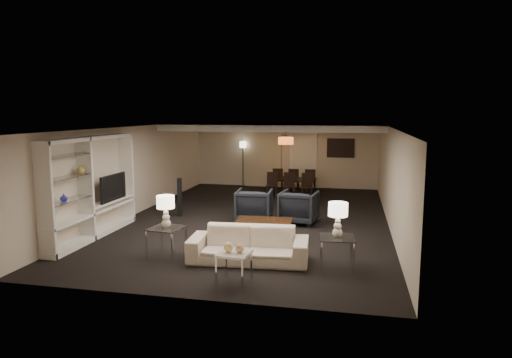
{
  "coord_description": "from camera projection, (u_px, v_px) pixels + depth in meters",
  "views": [
    {
      "loc": [
        2.52,
        -11.93,
        2.91
      ],
      "look_at": [
        0.0,
        0.0,
        1.1
      ],
      "focal_mm": 32.0,
      "sensor_mm": 36.0,
      "label": 1
    }
  ],
  "objects": [
    {
      "name": "television",
      "position": [
        109.0,
        187.0,
        11.16
      ],
      "size": [
        1.12,
        0.15,
        0.64
      ],
      "primitive_type": "imported",
      "rotation": [
        0.0,
        0.0,
        1.57
      ],
      "color": "black",
      "rests_on": "media_unit"
    },
    {
      "name": "dining_table",
      "position": [
        292.0,
        186.0,
        16.09
      ],
      "size": [
        1.72,
        1.08,
        0.57
      ],
      "primitive_type": "imported",
      "rotation": [
        0.0,
        0.0,
        -0.11
      ],
      "color": "black",
      "rests_on": "floor"
    },
    {
      "name": "curtains",
      "position": [
        262.0,
        156.0,
        17.74
      ],
      "size": [
        1.5,
        0.12,
        2.4
      ],
      "primitive_type": "cube",
      "color": "beige",
      "rests_on": "wall_back"
    },
    {
      "name": "wall_right",
      "position": [
        390.0,
        177.0,
        11.59
      ],
      "size": [
        0.02,
        11.0,
        2.5
      ],
      "primitive_type": "cube",
      "color": "beige",
      "rests_on": "ground"
    },
    {
      "name": "chair_nm",
      "position": [
        289.0,
        185.0,
        15.44
      ],
      "size": [
        0.44,
        0.44,
        0.85
      ],
      "primitive_type": null,
      "rotation": [
        0.0,
        0.0,
        0.13
      ],
      "color": "black",
      "rests_on": "floor"
    },
    {
      "name": "ceiling",
      "position": [
        256.0,
        127.0,
        12.12
      ],
      "size": [
        7.0,
        11.0,
        0.02
      ],
      "primitive_type": "cube",
      "color": "silver",
      "rests_on": "ground"
    },
    {
      "name": "vase_amber",
      "position": [
        80.0,
        169.0,
        10.01
      ],
      "size": [
        0.17,
        0.17,
        0.18
      ],
      "primitive_type": "imported",
      "color": "#BA933E",
      "rests_on": "media_unit"
    },
    {
      "name": "gold_gourd_a",
      "position": [
        228.0,
        247.0,
        7.79
      ],
      "size": [
        0.17,
        0.17,
        0.17
      ],
      "primitive_type": "sphere",
      "color": "#EFCF7E",
      "rests_on": "marble_table"
    },
    {
      "name": "side_table_left",
      "position": [
        167.0,
        242.0,
        9.23
      ],
      "size": [
        0.71,
        0.71,
        0.59
      ],
      "primitive_type": null,
      "rotation": [
        0.0,
        0.0,
        -0.13
      ],
      "color": "silver",
      "rests_on": "floor"
    },
    {
      "name": "wall_front",
      "position": [
        182.0,
        221.0,
        6.98
      ],
      "size": [
        7.0,
        0.02,
        2.5
      ],
      "primitive_type": "cube",
      "color": "beige",
      "rests_on": "ground"
    },
    {
      "name": "door",
      "position": [
        303.0,
        160.0,
        17.49
      ],
      "size": [
        0.9,
        0.05,
        2.1
      ],
      "primitive_type": "cube",
      "color": "silver",
      "rests_on": "wall_back"
    },
    {
      "name": "marble_table",
      "position": [
        234.0,
        267.0,
        7.82
      ],
      "size": [
        0.58,
        0.58,
        0.53
      ],
      "primitive_type": null,
      "rotation": [
        0.0,
        0.0,
        -0.1
      ],
      "color": "white",
      "rests_on": "floor"
    },
    {
      "name": "floor",
      "position": [
        256.0,
        219.0,
        12.49
      ],
      "size": [
        11.0,
        11.0,
        0.0
      ],
      "primitive_type": "plane",
      "color": "black",
      "rests_on": "ground"
    },
    {
      "name": "wall_back",
      "position": [
        285.0,
        155.0,
        17.63
      ],
      "size": [
        7.0,
        0.02,
        2.5
      ],
      "primitive_type": "cube",
      "color": "beige",
      "rests_on": "ground"
    },
    {
      "name": "pendant_light",
      "position": [
        286.0,
        141.0,
        15.53
      ],
      "size": [
        0.52,
        0.52,
        0.24
      ],
      "primitive_type": "cylinder",
      "color": "#D8591E",
      "rests_on": "ceiling_soffit"
    },
    {
      "name": "wall_left",
      "position": [
        136.0,
        170.0,
        13.02
      ],
      "size": [
        0.02,
        11.0,
        2.5
      ],
      "primitive_type": "cube",
      "color": "beige",
      "rests_on": "ground"
    },
    {
      "name": "coffee_table",
      "position": [
        264.0,
        230.0,
        10.44
      ],
      "size": [
        1.3,
        0.8,
        0.45
      ],
      "primitive_type": null,
      "rotation": [
        0.0,
        0.0,
        0.05
      ],
      "color": "black",
      "rests_on": "floor"
    },
    {
      "name": "media_unit",
      "position": [
        92.0,
        188.0,
        10.48
      ],
      "size": [
        0.38,
        3.4,
        2.35
      ],
      "primitive_type": null,
      "color": "white",
      "rests_on": "wall_left"
    },
    {
      "name": "table_lamp_right",
      "position": [
        338.0,
        220.0,
        8.44
      ],
      "size": [
        0.39,
        0.39,
        0.66
      ],
      "primitive_type": null,
      "rotation": [
        0.0,
        0.0,
        -0.1
      ],
      "color": "beige",
      "rests_on": "side_table_right"
    },
    {
      "name": "floor_lamp",
      "position": [
        243.0,
        164.0,
        17.73
      ],
      "size": [
        0.33,
        0.33,
        1.76
      ],
      "primitive_type": null,
      "rotation": [
        0.0,
        0.0,
        0.39
      ],
      "color": "black",
      "rests_on": "floor"
    },
    {
      "name": "table_lamp_left",
      "position": [
        166.0,
        212.0,
        9.14
      ],
      "size": [
        0.36,
        0.36,
        0.66
      ],
      "primitive_type": null,
      "rotation": [
        0.0,
        0.0,
        0.01
      ],
      "color": "#ECE4C7",
      "rests_on": "side_table_left"
    },
    {
      "name": "chair_fm",
      "position": [
        294.0,
        180.0,
        16.7
      ],
      "size": [
        0.4,
        0.4,
        0.85
      ],
      "primitive_type": null,
      "rotation": [
        0.0,
        0.0,
        3.13
      ],
      "color": "black",
      "rests_on": "floor"
    },
    {
      "name": "floor_speaker",
      "position": [
        180.0,
        197.0,
        12.73
      ],
      "size": [
        0.14,
        0.14,
        1.08
      ],
      "primitive_type": "cube",
      "rotation": [
        0.0,
        0.0,
        0.18
      ],
      "color": "black",
      "rests_on": "floor"
    },
    {
      "name": "chair_nl",
      "position": [
        272.0,
        185.0,
        15.57
      ],
      "size": [
        0.41,
        0.41,
        0.85
      ],
      "primitive_type": null,
      "rotation": [
        0.0,
        0.0,
        0.06
      ],
      "color": "black",
      "rests_on": "floor"
    },
    {
      "name": "gold_gourd_b",
      "position": [
        240.0,
        248.0,
        7.75
      ],
      "size": [
        0.15,
        0.15,
        0.15
      ],
      "primitive_type": "sphere",
      "color": "#E4B279",
      "rests_on": "marble_table"
    },
    {
      "name": "armchair_left",
      "position": [
        254.0,
        205.0,
        12.18
      ],
      "size": [
        0.97,
        1.0,
        0.86
      ],
      "primitive_type": "imported",
      "rotation": [
        0.0,
        0.0,
        3.2
      ],
      "color": "black",
      "rests_on": "floor"
    },
    {
      "name": "ceiling_soffit",
      "position": [
        277.0,
        127.0,
        15.53
      ],
      "size": [
        7.0,
        4.0,
        0.2
      ],
      "primitive_type": "cube",
      "color": "silver",
      "rests_on": "ceiling"
    },
    {
      "name": "sofa",
      "position": [
        248.0,
        245.0,
        8.87
      ],
      "size": [
        2.37,
        1.06,
        0.68
      ],
      "primitive_type": "imported",
      "rotation": [
        0.0,
        0.0,
        0.07
      ],
      "color": "beige",
      "rests_on": "floor"
    },
    {
      "name": "chair_nr",
      "position": [
        307.0,
        186.0,
        15.32
      ],
      "size": [
        0.43,
        0.43,
        0.85
      ],
      "primitive_type": null,
      "rotation": [
        0.0,
        0.0,
        0.09
      ],
      "color": "black",
      "rests_on": "floor"
    },
    {
      "name": "vase_blue",
      "position": [
        64.0,
        198.0,
        9.46
      ],
      "size": [
        0.16,
        0.16,
        0.16
      ],
      "primitive_type": "imported",
      "color": "#282DB1",
      "rests_on": "media_unit"
    },
    {
      "name": "chair_fr",
      "position": [
        311.0,
        180.0,
        16.58
      ],
      "size": [
        0.4,
        0.4,
        0.85
      ],
      "primitive_type": null,
      "rotation": [
        0.0,
        0.0,
        3.13
      ],
      "color": "black",
      "rests_on": "floor"
    },
    {
      "name": "painting",
      "position": [
        341.0,
        148.0,
        17.12
      ],
      "size": [
        0.95,
        0.04,
        0.65
      ],
      "primitive_type": "cube",
      "color": "#142D38",
      "rests_on": "wall_back"
    },
    {
      "name": "chair_fl",
      "position": [
        278.0,
        179.0,
        16.83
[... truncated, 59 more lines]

